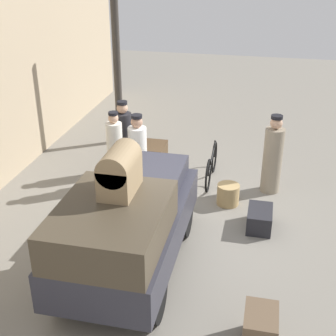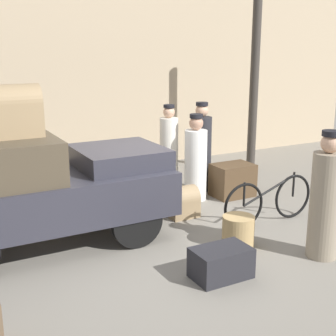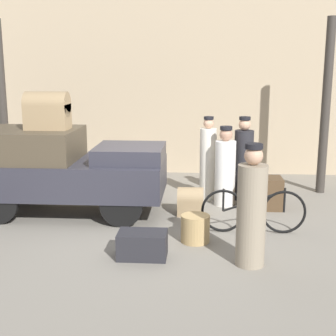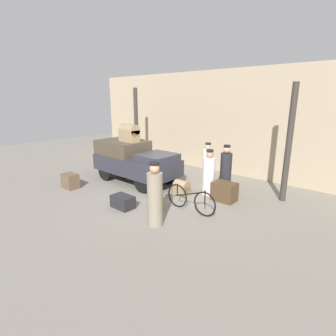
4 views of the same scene
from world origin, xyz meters
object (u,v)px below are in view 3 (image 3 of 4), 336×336
truck (62,167)px  trunk_on_truck_roof (47,110)px  porter_carrying_trunk (225,170)px  conductor_in_dark_uniform (243,162)px  porter_standing_middle (208,162)px  trunk_wicker_pale (262,193)px  porter_with_bicycle (251,211)px  bicycle (253,211)px  suitcase_black_upright (190,202)px  wicker_basket (195,228)px  trunk_umber_medium (142,245)px

truck → trunk_on_truck_roof: bearing=180.0°
porter_carrying_trunk → conductor_in_dark_uniform: conductor_in_dark_uniform is taller
porter_standing_middle → trunk_wicker_pale: size_ratio=2.30×
porter_with_bicycle → trunk_on_truck_roof: trunk_on_truck_roof is taller
bicycle → suitcase_black_upright: size_ratio=3.35×
porter_with_bicycle → suitcase_black_upright: 2.48m
wicker_basket → porter_standing_middle: 2.57m
porter_with_bicycle → trunk_wicker_pale: (0.51, 2.75, -0.48)m
truck → conductor_in_dark_uniform: conductor_in_dark_uniform is taller
bicycle → trunk_on_truck_roof: bearing=166.7°
suitcase_black_upright → trunk_umber_medium: bearing=-107.4°
suitcase_black_upright → trunk_on_truck_roof: trunk_on_truck_roof is taller
porter_standing_middle → trunk_on_truck_roof: size_ratio=2.23×
suitcase_black_upright → porter_with_bicycle: bearing=-68.4°
bicycle → trunk_umber_medium: bearing=-146.1°
porter_carrying_trunk → suitcase_black_upright: size_ratio=3.06×
bicycle → porter_carrying_trunk: size_ratio=1.09×
bicycle → wicker_basket: bearing=-153.3°
wicker_basket → conductor_in_dark_uniform: conductor_in_dark_uniform is taller
porter_standing_middle → trunk_umber_medium: 3.38m
porter_with_bicycle → bicycle: bearing=82.0°
porter_carrying_trunk → trunk_umber_medium: 3.12m
wicker_basket → porter_with_bicycle: size_ratio=0.26×
bicycle → trunk_on_truck_roof: size_ratio=2.24×
trunk_wicker_pale → suitcase_black_upright: trunk_wicker_pale is taller
trunk_on_truck_roof → wicker_basket: bearing=-26.4°
bicycle → trunk_wicker_pale: size_ratio=2.31×
conductor_in_dark_uniform → porter_standing_middle: bearing=-176.9°
bicycle → trunk_umber_medium: bicycle is taller
wicker_basket → porter_carrying_trunk: bearing=74.9°
truck → bicycle: truck is taller
trunk_wicker_pale → trunk_on_truck_roof: bearing=-172.3°
truck → trunk_wicker_pale: (3.84, 0.55, -0.59)m
suitcase_black_upright → trunk_on_truck_roof: 3.16m
suitcase_black_upright → trunk_on_truck_roof: bearing=-179.0°
wicker_basket → truck: bearing=151.7°
porter_standing_middle → suitcase_black_upright: size_ratio=3.34×
porter_with_bicycle → trunk_on_truck_roof: bearing=148.2°
truck → wicker_basket: (2.55, -1.37, -0.68)m
porter_standing_middle → conductor_in_dark_uniform: size_ratio=1.00×
bicycle → trunk_umber_medium: (-1.73, -1.17, -0.19)m
porter_carrying_trunk → suitcase_black_upright: (-0.67, -0.67, -0.48)m
trunk_umber_medium → trunk_wicker_pale: size_ratio=0.95×
porter_standing_middle → porter_carrying_trunk: size_ratio=1.09×
porter_with_bicycle → trunk_umber_medium: 1.67m
trunk_wicker_pale → suitcase_black_upright: size_ratio=1.45×
conductor_in_dark_uniform → trunk_on_truck_roof: bearing=-162.7°
porter_standing_middle → conductor_in_dark_uniform: porter_standing_middle is taller
bicycle → wicker_basket: 1.09m
porter_standing_middle → porter_with_bicycle: bearing=-80.5°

